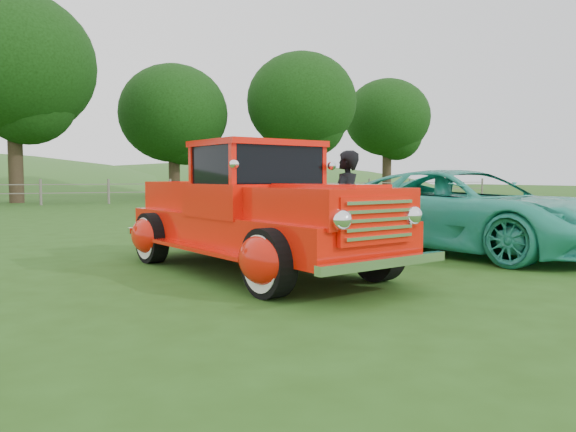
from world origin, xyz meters
name	(u,v)px	position (x,y,z in m)	size (l,w,h in m)	color
ground	(356,277)	(0.00, 0.00, 0.00)	(140.00, 140.00, 0.00)	#254A13
distant_hills	(18,232)	(-4.08, 59.46, -4.55)	(116.00, 60.00, 18.00)	#366625
fence_line	(109,191)	(0.00, 22.00, 0.60)	(48.00, 0.12, 1.20)	#6A645A
tree_near_west	(12,65)	(-4.00, 25.00, 6.80)	(8.00, 8.00, 10.42)	#302018
tree_near_east	(173,114)	(5.00, 29.00, 5.25)	(6.80, 6.80, 8.33)	#302018
tree_mid_east	(302,102)	(13.00, 27.00, 6.17)	(7.20, 7.20, 9.44)	#302018
tree_far_east	(387,118)	(22.00, 30.00, 5.86)	(6.60, 6.60, 8.86)	#302018
red_pickup	(255,214)	(-1.01, 0.98, 0.80)	(2.91, 5.22, 1.78)	black
teal_sedan	(464,211)	(3.02, 1.29, 0.71)	(2.37, 5.14, 1.43)	#2CB298
man	(345,206)	(0.56, 1.19, 0.85)	(0.62, 0.41, 1.70)	black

